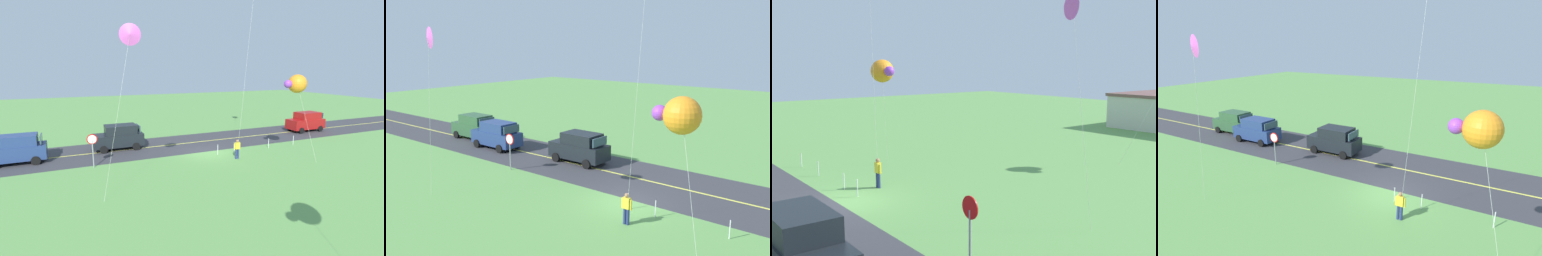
{
  "view_description": "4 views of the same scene",
  "coord_description": "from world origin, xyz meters",
  "views": [
    {
      "loc": [
        11.02,
        21.68,
        7.21
      ],
      "look_at": [
        3.07,
        3.53,
        3.17
      ],
      "focal_mm": 27.09,
      "sensor_mm": 36.0,
      "label": 1
    },
    {
      "loc": [
        -11.3,
        18.29,
        8.7
      ],
      "look_at": [
        1.58,
        2.24,
        4.38
      ],
      "focal_mm": 38.36,
      "sensor_mm": 36.0,
      "label": 2
    },
    {
      "loc": [
        20.46,
        -8.81,
        6.71
      ],
      "look_at": [
        3.01,
        4.64,
        3.54
      ],
      "focal_mm": 43.48,
      "sensor_mm": 36.0,
      "label": 3
    },
    {
      "loc": [
        -5.99,
        15.73,
        9.07
      ],
      "look_at": [
        1.66,
        2.09,
        4.58
      ],
      "focal_mm": 27.8,
      "sensor_mm": 36.0,
      "label": 4
    }
  ],
  "objects": [
    {
      "name": "asphalt_road",
      "position": [
        0.0,
        -4.0,
        0.0
      ],
      "size": [
        120.0,
        7.0,
        0.0
      ],
      "primitive_type": "cube",
      "color": "#38383D",
      "rests_on": "ground"
    },
    {
      "name": "car_parked_east_near",
      "position": [
        14.83,
        -3.47,
        1.15
      ],
      "size": [
        4.4,
        2.12,
        2.24
      ],
      "color": "navy",
      "rests_on": "ground"
    },
    {
      "name": "stop_sign",
      "position": [
        9.48,
        -0.1,
        1.8
      ],
      "size": [
        0.76,
        0.08,
        2.56
      ],
      "color": "gray",
      "rests_on": "ground"
    },
    {
      "name": "ground_plane",
      "position": [
        0.0,
        0.0,
        -0.05
      ],
      "size": [
        120.0,
        120.0,
        0.1
      ],
      "primitive_type": "cube",
      "color": "#60994C"
    },
    {
      "name": "road_centre_stripe",
      "position": [
        0.0,
        -4.0,
        0.01
      ],
      "size": [
        120.0,
        0.16,
        0.0
      ],
      "primitive_type": "cube",
      "color": "#E5E04C",
      "rests_on": "asphalt_road"
    },
    {
      "name": "kite_yellow_high",
      "position": [
        -5.09,
        4.65,
        6.12
      ],
      "size": [
        2.72,
        1.76,
        6.82
      ],
      "color": "silver",
      "rests_on": "ground"
    },
    {
      "name": "car_suv_foreground",
      "position": [
        6.83,
        -4.5,
        1.15
      ],
      "size": [
        4.4,
        2.12,
        2.24
      ],
      "color": "black",
      "rests_on": "ground"
    },
    {
      "name": "fence_post_1",
      "position": [
        -5.94,
        0.7,
        0.45
      ],
      "size": [
        0.05,
        0.05,
        0.9
      ],
      "primitive_type": "cylinder",
      "color": "silver",
      "rests_on": "ground"
    },
    {
      "name": "car_parked_east_far",
      "position": [
        19.08,
        -4.43,
        1.15
      ],
      "size": [
        4.4,
        2.12,
        2.24
      ],
      "color": "#2D5633",
      "rests_on": "ground"
    },
    {
      "name": "fence_post_3",
      "position": [
        -0.58,
        0.7,
        0.45
      ],
      "size": [
        0.05,
        0.05,
        0.9
      ],
      "primitive_type": "cylinder",
      "color": "silver",
      "rests_on": "ground"
    },
    {
      "name": "fence_post_2",
      "position": [
        -2.21,
        0.7,
        0.45
      ],
      "size": [
        0.05,
        0.05,
        0.9
      ],
      "primitive_type": "cylinder",
      "color": "silver",
      "rests_on": "ground"
    },
    {
      "name": "kite_green_far",
      "position": [
        7.81,
        6.55,
        8.89
      ],
      "size": [
        2.26,
        0.76,
        9.47
      ],
      "color": "silver",
      "rests_on": "ground"
    },
    {
      "name": "person_adult_near",
      "position": [
        -1.49,
        2.32,
        0.86
      ],
      "size": [
        0.58,
        0.22,
        1.6
      ],
      "rotation": [
        0.0,
        0.0,
        4.71
      ],
      "color": "navy",
      "rests_on": "ground"
    }
  ]
}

